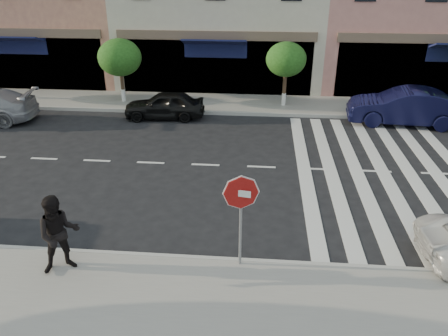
# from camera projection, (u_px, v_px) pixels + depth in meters

# --- Properties ---
(ground) EXTENTS (120.00, 120.00, 0.00)m
(ground) POSITION_uv_depth(u_px,v_px,m) (187.00, 227.00, 12.04)
(ground) COLOR black
(ground) RESTS_ON ground
(sidewalk_near) EXTENTS (60.00, 4.50, 0.15)m
(sidewalk_near) POSITION_uv_depth(u_px,v_px,m) (157.00, 329.00, 8.65)
(sidewalk_near) COLOR gray
(sidewalk_near) RESTS_ON ground
(sidewalk_far) EXTENTS (60.00, 3.00, 0.15)m
(sidewalk_far) POSITION_uv_depth(u_px,v_px,m) (223.00, 104.00, 21.86)
(sidewalk_far) COLOR gray
(sidewalk_far) RESTS_ON ground
(street_tree_wb) EXTENTS (2.10, 2.10, 3.06)m
(street_tree_wb) POSITION_uv_depth(u_px,v_px,m) (120.00, 58.00, 21.10)
(street_tree_wb) COLOR #473323
(street_tree_wb) RESTS_ON sidewalk_far
(street_tree_c) EXTENTS (1.90, 1.90, 3.04)m
(street_tree_c) POSITION_uv_depth(u_px,v_px,m) (286.00, 60.00, 20.45)
(street_tree_c) COLOR #473323
(street_tree_c) RESTS_ON sidewalk_far
(stop_sign) EXTENTS (0.82, 0.18, 2.35)m
(stop_sign) POSITION_uv_depth(u_px,v_px,m) (241.00, 201.00, 9.61)
(stop_sign) COLOR gray
(stop_sign) RESTS_ON sidewalk_near
(walker) EXTENTS (1.16, 1.07, 1.91)m
(walker) POSITION_uv_depth(u_px,v_px,m) (59.00, 234.00, 9.80)
(walker) COLOR black
(walker) RESTS_ON sidewalk_near
(car_far_mid) EXTENTS (3.71, 1.70, 1.23)m
(car_far_mid) POSITION_uv_depth(u_px,v_px,m) (164.00, 105.00, 19.90)
(car_far_mid) COLOR black
(car_far_mid) RESTS_ON ground
(car_far_right) EXTENTS (4.95, 2.10, 1.59)m
(car_far_right) POSITION_uv_depth(u_px,v_px,m) (405.00, 107.00, 19.10)
(car_far_right) COLOR black
(car_far_right) RESTS_ON ground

